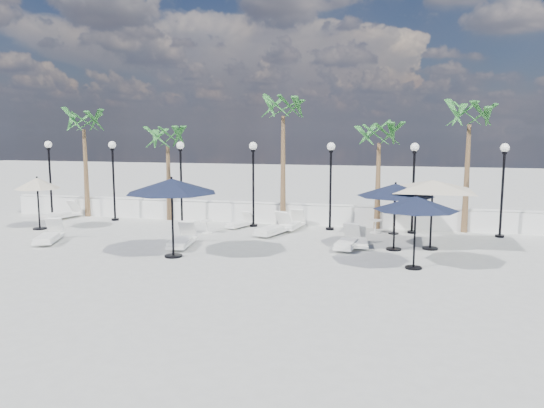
% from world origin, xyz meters
% --- Properties ---
extents(ground, '(100.00, 100.00, 0.00)m').
position_xyz_m(ground, '(0.00, 0.00, 0.00)').
color(ground, '#A4A59F').
rests_on(ground, ground).
extents(balustrade, '(26.00, 0.30, 1.01)m').
position_xyz_m(balustrade, '(0.00, 7.50, 0.47)').
color(balustrade, white).
rests_on(balustrade, ground).
extents(lamppost_0, '(0.36, 0.36, 3.84)m').
position_xyz_m(lamppost_0, '(-10.50, 6.50, 2.49)').
color(lamppost_0, black).
rests_on(lamppost_0, ground).
extents(lamppost_1, '(0.36, 0.36, 3.84)m').
position_xyz_m(lamppost_1, '(-7.00, 6.50, 2.49)').
color(lamppost_1, black).
rests_on(lamppost_1, ground).
extents(lamppost_2, '(0.36, 0.36, 3.84)m').
position_xyz_m(lamppost_2, '(-3.50, 6.50, 2.49)').
color(lamppost_2, black).
rests_on(lamppost_2, ground).
extents(lamppost_3, '(0.36, 0.36, 3.84)m').
position_xyz_m(lamppost_3, '(0.00, 6.50, 2.49)').
color(lamppost_3, black).
rests_on(lamppost_3, ground).
extents(lamppost_4, '(0.36, 0.36, 3.84)m').
position_xyz_m(lamppost_4, '(3.50, 6.50, 2.49)').
color(lamppost_4, black).
rests_on(lamppost_4, ground).
extents(lamppost_5, '(0.36, 0.36, 3.84)m').
position_xyz_m(lamppost_5, '(7.00, 6.50, 2.49)').
color(lamppost_5, black).
rests_on(lamppost_5, ground).
extents(lamppost_6, '(0.36, 0.36, 3.84)m').
position_xyz_m(lamppost_6, '(10.50, 6.50, 2.49)').
color(lamppost_6, black).
rests_on(lamppost_6, ground).
extents(palm_0, '(2.60, 2.60, 5.50)m').
position_xyz_m(palm_0, '(-9.00, 7.30, 4.53)').
color(palm_0, brown).
rests_on(palm_0, ground).
extents(palm_1, '(2.60, 2.60, 4.70)m').
position_xyz_m(palm_1, '(-4.50, 7.30, 3.75)').
color(palm_1, brown).
rests_on(palm_1, ground).
extents(palm_2, '(2.60, 2.60, 6.10)m').
position_xyz_m(palm_2, '(1.20, 7.30, 5.12)').
color(palm_2, brown).
rests_on(palm_2, ground).
extents(palm_3, '(2.60, 2.60, 4.90)m').
position_xyz_m(palm_3, '(5.50, 7.30, 3.95)').
color(palm_3, brown).
rests_on(palm_3, ground).
extents(palm_4, '(2.60, 2.60, 5.70)m').
position_xyz_m(palm_4, '(9.20, 7.30, 4.73)').
color(palm_4, brown).
rests_on(palm_4, ground).
extents(lounger_0, '(1.16, 2.19, 0.78)m').
position_xyz_m(lounger_0, '(-9.79, 6.22, 0.26)').
color(lounger_0, white).
rests_on(lounger_0, ground).
extents(lounger_1, '(1.34, 2.18, 0.78)m').
position_xyz_m(lounger_1, '(-6.83, 1.25, 0.26)').
color(lounger_1, white).
rests_on(lounger_1, ground).
extents(lounger_2, '(1.04, 1.69, 0.60)m').
position_xyz_m(lounger_2, '(-0.51, 6.08, 0.20)').
color(lounger_2, white).
rests_on(lounger_2, ground).
extents(lounger_3, '(0.95, 2.15, 0.78)m').
position_xyz_m(lounger_3, '(-1.46, 1.73, 0.26)').
color(lounger_3, white).
rests_on(lounger_3, ground).
extents(lounger_4, '(0.90, 2.03, 0.74)m').
position_xyz_m(lounger_4, '(1.87, 6.22, 0.25)').
color(lounger_4, white).
rests_on(lounger_4, ground).
extents(lounger_5, '(0.76, 1.76, 0.64)m').
position_xyz_m(lounger_5, '(5.03, 3.38, 0.21)').
color(lounger_5, white).
rests_on(lounger_5, ground).
extents(lounger_6, '(1.31, 2.26, 0.81)m').
position_xyz_m(lounger_6, '(1.34, 4.80, 0.27)').
color(lounger_6, white).
rests_on(lounger_6, ground).
extents(lounger_7, '(0.87, 2.08, 0.76)m').
position_xyz_m(lounger_7, '(4.62, 2.95, 0.25)').
color(lounger_7, white).
rests_on(lounger_7, ground).
extents(side_table_1, '(0.56, 0.56, 0.55)m').
position_xyz_m(side_table_1, '(-1.51, 4.49, 0.33)').
color(side_table_1, white).
rests_on(side_table_1, ground).
extents(side_table_2, '(0.58, 0.58, 0.57)m').
position_xyz_m(side_table_2, '(5.48, 6.20, 0.34)').
color(side_table_2, white).
rests_on(side_table_2, ground).
extents(parasol_navy_left, '(3.17, 3.17, 2.79)m').
position_xyz_m(parasol_navy_left, '(-1.12, 0.18, 2.46)').
color(parasol_navy_left, black).
rests_on(parasol_navy_left, ground).
extents(parasol_navy_mid, '(2.65, 2.65, 2.37)m').
position_xyz_m(parasol_navy_mid, '(6.94, 0.51, 2.08)').
color(parasol_navy_mid, black).
rests_on(parasol_navy_mid, ground).
extents(parasol_navy_right, '(2.80, 2.80, 2.51)m').
position_xyz_m(parasol_navy_right, '(6.29, 3.07, 2.20)').
color(parasol_navy_right, black).
rests_on(parasol_navy_right, ground).
extents(parasol_cream_sq_a, '(5.61, 5.61, 2.75)m').
position_xyz_m(parasol_cream_sq_a, '(7.60, 3.49, 2.55)').
color(parasol_cream_sq_a, black).
rests_on(parasol_cream_sq_a, ground).
extents(parasol_cream_sq_b, '(4.19, 4.19, 2.10)m').
position_xyz_m(parasol_cream_sq_b, '(6.24, 6.20, 1.94)').
color(parasol_cream_sq_b, black).
rests_on(parasol_cream_sq_b, ground).
extents(parasol_cream_small, '(1.92, 1.92, 2.36)m').
position_xyz_m(parasol_cream_small, '(-9.04, 3.60, 2.01)').
color(parasol_cream_small, black).
rests_on(parasol_cream_small, ground).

